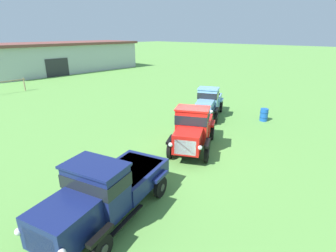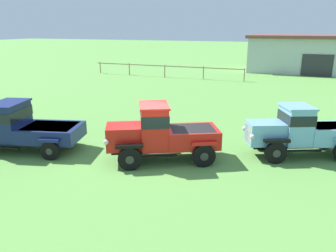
{
  "view_description": "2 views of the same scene",
  "coord_description": "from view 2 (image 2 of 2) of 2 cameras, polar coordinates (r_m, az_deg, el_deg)",
  "views": [
    {
      "loc": [
        -9.8,
        -7.29,
        5.82
      ],
      "look_at": [
        0.11,
        1.71,
        1.0
      ],
      "focal_mm": 28.0,
      "sensor_mm": 36.0,
      "label": 1
    },
    {
      "loc": [
        5.24,
        -11.23,
        5.19
      ],
      "look_at": [
        0.11,
        1.71,
        1.0
      ],
      "focal_mm": 35.0,
      "sensor_mm": 36.0,
      "label": 2
    }
  ],
  "objects": [
    {
      "name": "ground_plane",
      "position": [
        13.44,
        -3.14,
        -6.0
      ],
      "size": [
        240.0,
        240.0,
        0.0
      ],
      "primitive_type": "plane",
      "color": "#5B9342"
    },
    {
      "name": "paddock_fence",
      "position": [
        36.09,
        -0.47,
        10.07
      ],
      "size": [
        17.11,
        0.48,
        1.33
      ],
      "color": "#997F60",
      "rests_on": "ground"
    },
    {
      "name": "vintage_truck_foreground_near",
      "position": [
        15.68,
        -24.75,
        -0.07
      ],
      "size": [
        5.53,
        3.27,
        2.14
      ],
      "color": "black",
      "rests_on": "ground"
    },
    {
      "name": "vintage_truck_second_in_line",
      "position": [
        13.09,
        -1.26,
        -1.2
      ],
      "size": [
        4.7,
        3.55,
        2.33
      ],
      "color": "black",
      "rests_on": "ground"
    },
    {
      "name": "vintage_truck_midrow_center",
      "position": [
        14.59,
        22.02,
        -0.78
      ],
      "size": [
        4.64,
        3.15,
        2.17
      ],
      "color": "black",
      "rests_on": "ground"
    }
  ]
}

